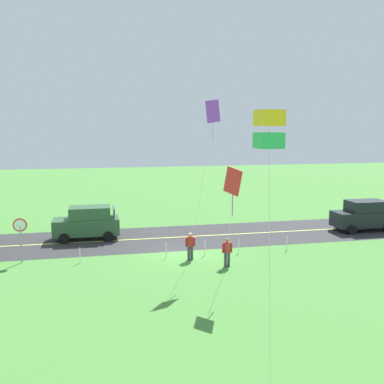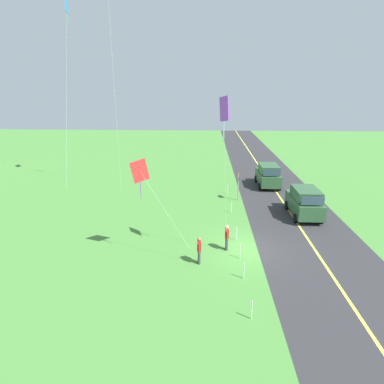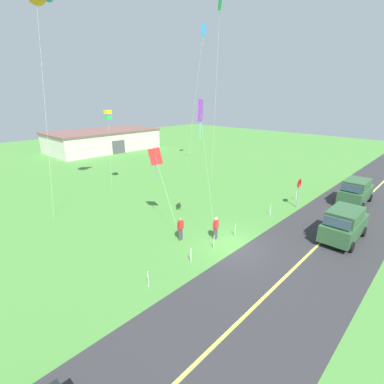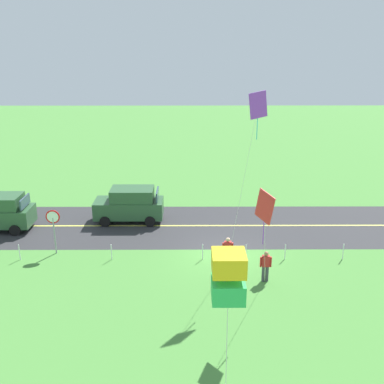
% 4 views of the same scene
% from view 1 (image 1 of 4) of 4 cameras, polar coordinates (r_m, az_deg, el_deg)
% --- Properties ---
extents(ground_plane, '(120.00, 120.00, 0.10)m').
position_cam_1_polar(ground_plane, '(27.05, -1.03, -8.02)').
color(ground_plane, '#478438').
extents(asphalt_road, '(120.00, 7.00, 0.00)m').
position_cam_1_polar(asphalt_road, '(30.84, -2.48, -5.88)').
color(asphalt_road, '#2D2D30').
rests_on(asphalt_road, ground).
extents(road_centre_stripe, '(120.00, 0.16, 0.00)m').
position_cam_1_polar(road_centre_stripe, '(30.84, -2.48, -5.87)').
color(road_centre_stripe, '#E5E04C').
rests_on(road_centre_stripe, asphalt_road).
extents(car_suv_foreground, '(4.40, 2.12, 2.24)m').
position_cam_1_polar(car_suv_foreground, '(30.98, -13.36, -3.85)').
color(car_suv_foreground, '#2D5633').
rests_on(car_suv_foreground, ground).
extents(car_parked_west_far, '(4.40, 2.12, 2.24)m').
position_cam_1_polar(car_parked_west_far, '(35.05, 21.31, -2.80)').
color(car_parked_west_far, black).
rests_on(car_parked_west_far, ground).
extents(stop_sign, '(0.76, 0.08, 2.56)m').
position_cam_1_polar(stop_sign, '(26.56, -21.31, -4.78)').
color(stop_sign, gray).
rests_on(stop_sign, ground).
extents(person_adult_near, '(0.58, 0.22, 1.60)m').
position_cam_1_polar(person_adult_near, '(25.49, -0.23, -6.91)').
color(person_adult_near, '#3F3F47').
rests_on(person_adult_near, ground).
extents(person_adult_companion, '(0.58, 0.22, 1.60)m').
position_cam_1_polar(person_adult_companion, '(24.38, 4.56, -7.65)').
color(person_adult_companion, '#3F3F47').
rests_on(person_adult_companion, ground).
extents(kite_red_low, '(1.67, 0.68, 9.10)m').
position_cam_1_polar(kite_red_low, '(24.45, 2.67, 10.01)').
color(kite_red_low, silver).
rests_on(kite_red_low, ground).
extents(kite_blue_mid, '(1.09, 3.78, 5.81)m').
position_cam_1_polar(kite_blue_mid, '(20.27, 5.29, 1.14)').
color(kite_blue_mid, silver).
rests_on(kite_blue_mid, ground).
extents(kite_orange_near, '(0.56, 0.95, 7.95)m').
position_cam_1_polar(kite_orange_near, '(10.12, 9.91, 7.89)').
color(kite_orange_near, silver).
rests_on(kite_orange_near, ground).
extents(fence_post_0, '(0.05, 0.05, 0.90)m').
position_cam_1_polar(fence_post_0, '(28.18, 12.17, -6.49)').
color(fence_post_0, silver).
rests_on(fence_post_0, ground).
extents(fence_post_1, '(0.05, 0.05, 0.90)m').
position_cam_1_polar(fence_post_1, '(27.07, 6.07, -6.96)').
color(fence_post_1, silver).
rests_on(fence_post_1, ground).
extents(fence_post_2, '(0.05, 0.05, 0.90)m').
position_cam_1_polar(fence_post_2, '(26.49, 1.68, -7.25)').
color(fence_post_2, silver).
rests_on(fence_post_2, ground).
extents(fence_post_3, '(0.05, 0.05, 0.90)m').
position_cam_1_polar(fence_post_3, '(26.05, -3.35, -7.53)').
color(fence_post_3, silver).
rests_on(fence_post_3, ground).
extents(fence_post_4, '(0.05, 0.05, 0.90)m').
position_cam_1_polar(fence_post_4, '(25.79, -14.28, -7.95)').
color(fence_post_4, silver).
rests_on(fence_post_4, ground).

